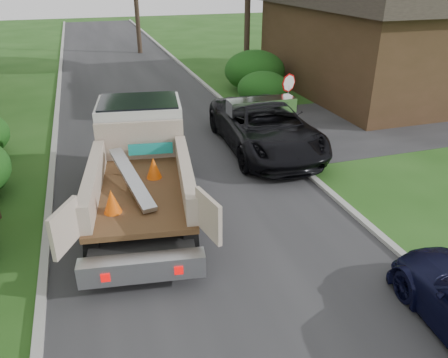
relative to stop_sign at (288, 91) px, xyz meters
The scene contains 11 objects.
ground 10.55m from the stop_sign, 120.02° to the right, with size 120.00×120.00×0.00m, color #1F4914.
road 5.58m from the stop_sign, 169.11° to the left, with size 8.00×90.00×0.02m, color #28282B.
side_street 7.03m from the stop_sign, ahead, with size 16.00×7.00×0.02m, color #28282B.
curb_left 9.51m from the stop_sign, behind, with size 0.20×90.00×0.12m, color #9E9E99.
curb_right 2.27m from the stop_sign, 137.73° to the left, with size 0.20×90.00×0.12m, color #9E9E99.
stop_sign is the anchor object (origin of this frame).
house_right 9.37m from the stop_sign, 32.66° to the left, with size 9.72×12.96×6.20m.
hedge_right_a 4.15m from the stop_sign, 81.47° to the left, with size 2.60×2.60×1.70m, color #0E3F11.
hedge_right_b 7.15m from the stop_sign, 79.48° to the left, with size 3.38×3.38×2.21m, color #0E3F11.
flatbed_truck 7.69m from the stop_sign, 148.58° to the right, with size 3.91×7.36×2.66m.
black_pickup 2.37m from the stop_sign, 136.55° to the right, with size 3.03×6.57×1.83m, color black.
Camera 1 is at (-2.63, -6.88, 6.29)m, focal length 35.00 mm.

